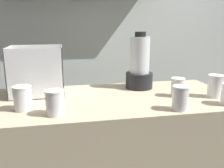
{
  "coord_description": "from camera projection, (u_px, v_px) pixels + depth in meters",
  "views": [
    {
      "loc": [
        -0.25,
        -1.3,
        1.32
      ],
      "look_at": [
        0.0,
        0.0,
        0.98
      ],
      "focal_mm": 39.1,
      "sensor_mm": 36.0,
      "label": 1
    }
  ],
  "objects": [
    {
      "name": "blender_pitcher",
      "position": [
        139.0,
        66.0,
        1.56
      ],
      "size": [
        0.17,
        0.17,
        0.36
      ],
      "color": "black",
      "rests_on": "counter"
    },
    {
      "name": "juice_cup_pomegranate_far_left",
      "position": [
        23.0,
        99.0,
        1.18
      ],
      "size": [
        0.09,
        0.09,
        0.12
      ],
      "color": "white",
      "rests_on": "counter"
    },
    {
      "name": "juice_cup_carrot_right",
      "position": [
        178.0,
        88.0,
        1.4
      ],
      "size": [
        0.08,
        0.08,
        0.11
      ],
      "color": "white",
      "rests_on": "counter"
    },
    {
      "name": "back_wall_unit",
      "position": [
        94.0,
        29.0,
        2.02
      ],
      "size": [
        2.6,
        0.24,
        2.5
      ],
      "color": "silver",
      "rests_on": "ground_plane"
    },
    {
      "name": "carrot_display_bin",
      "position": [
        38.0,
        80.0,
        1.43
      ],
      "size": [
        0.3,
        0.23,
        0.28
      ],
      "color": "white",
      "rests_on": "counter"
    },
    {
      "name": "juice_cup_carrot_middle",
      "position": [
        180.0,
        99.0,
        1.18
      ],
      "size": [
        0.08,
        0.08,
        0.12
      ],
      "color": "white",
      "rests_on": "counter"
    },
    {
      "name": "juice_cup_beet_rightmost",
      "position": [
        215.0,
        87.0,
        1.38
      ],
      "size": [
        0.09,
        0.09,
        0.13
      ],
      "color": "white",
      "rests_on": "counter"
    },
    {
      "name": "counter",
      "position": [
        112.0,
        168.0,
        1.5
      ],
      "size": [
        1.4,
        0.64,
        0.9
      ],
      "primitive_type": "cube",
      "color": "tan",
      "rests_on": "ground_plane"
    },
    {
      "name": "juice_cup_pomegranate_left",
      "position": [
        55.0,
        104.0,
        1.12
      ],
      "size": [
        0.09,
        0.09,
        0.12
      ],
      "color": "white",
      "rests_on": "counter"
    }
  ]
}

